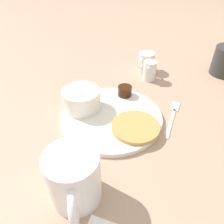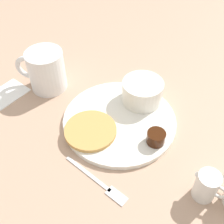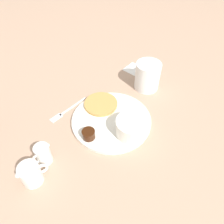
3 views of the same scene
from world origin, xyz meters
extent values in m
plane|color=tan|center=(0.00, 0.00, 0.00)|extent=(4.00, 4.00, 0.00)
cylinder|color=white|center=(0.00, 0.00, 0.01)|extent=(0.26, 0.26, 0.01)
cylinder|color=tan|center=(0.07, -0.02, 0.02)|extent=(0.11, 0.11, 0.01)
cylinder|color=white|center=(-0.08, 0.00, 0.04)|extent=(0.10, 0.10, 0.05)
cylinder|color=white|center=(-0.08, 0.00, 0.06)|extent=(0.08, 0.08, 0.01)
cylinder|color=#38190A|center=(0.00, 0.10, 0.03)|extent=(0.04, 0.04, 0.03)
cylinder|color=white|center=(-0.10, 0.01, 0.03)|extent=(0.05, 0.05, 0.03)
sphere|color=white|center=(-0.10, 0.01, 0.04)|extent=(0.03, 0.03, 0.03)
cylinder|color=white|center=(0.02, -0.22, 0.05)|extent=(0.09, 0.09, 0.10)
torus|color=white|center=(0.05, -0.26, 0.05)|extent=(0.04, 0.06, 0.07)
cylinder|color=white|center=(0.04, 0.23, 0.03)|extent=(0.04, 0.04, 0.06)
torus|color=white|center=(0.03, 0.25, 0.03)|extent=(0.01, 0.03, 0.03)
cone|color=white|center=(0.04, 0.21, 0.06)|extent=(0.01, 0.01, 0.01)
cylinder|color=white|center=(0.01, 0.29, 0.03)|extent=(0.05, 0.05, 0.06)
torus|color=white|center=(0.00, 0.26, 0.03)|extent=(0.02, 0.04, 0.04)
cone|color=white|center=(0.02, 0.31, 0.06)|extent=(0.02, 0.02, 0.01)
cube|color=silver|center=(0.15, 0.04, 0.00)|extent=(0.01, 0.12, 0.00)
cube|color=silver|center=(0.14, 0.11, 0.00)|extent=(0.02, 0.04, 0.00)
camera|label=1|loc=(0.16, -0.39, 0.37)|focal=35.00mm
camera|label=2|loc=(0.34, 0.27, 0.48)|focal=45.00mm
camera|label=3|loc=(-0.32, 0.34, 0.54)|focal=35.00mm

